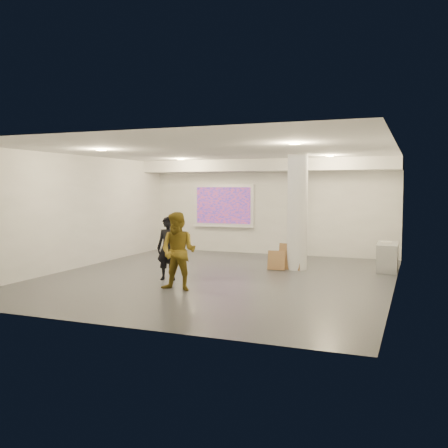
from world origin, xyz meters
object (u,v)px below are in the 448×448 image
at_px(credenza, 387,257).
at_px(man, 178,252).
at_px(woman, 168,249).
at_px(projection_screen, 224,206).
at_px(column, 297,212).

bearing_deg(credenza, man, -134.11).
distance_m(credenza, woman, 5.68).
bearing_deg(credenza, projection_screen, 158.39).
relative_size(projection_screen, man, 1.28).
relative_size(projection_screen, credenza, 1.73).
bearing_deg(projection_screen, woman, -82.75).
bearing_deg(woman, projection_screen, 93.83).
relative_size(credenza, woman, 0.83).
distance_m(column, woman, 3.62).
relative_size(column, woman, 2.04).
relative_size(column, man, 1.83).
bearing_deg(projection_screen, credenza, -20.39).
distance_m(projection_screen, credenza, 5.80).
relative_size(credenza, man, 0.74).
xyz_separation_m(projection_screen, credenza, (5.32, -1.98, -1.17)).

